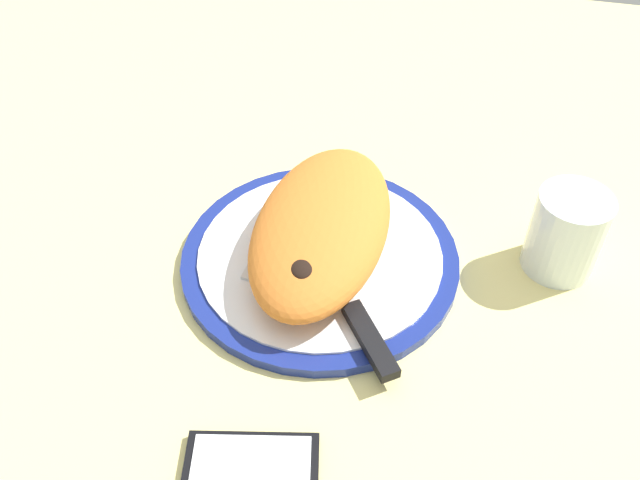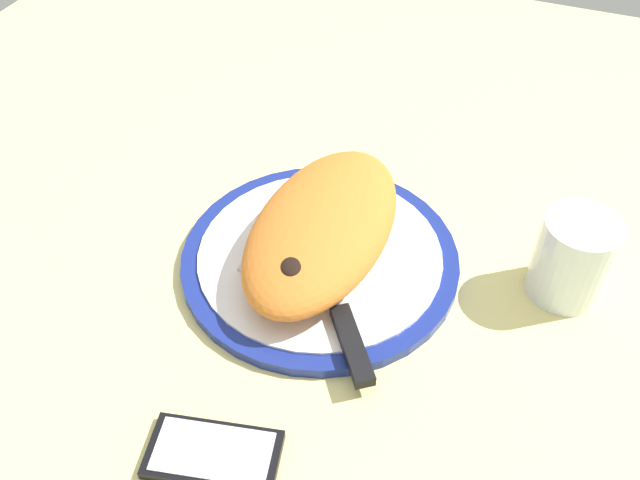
{
  "view_description": "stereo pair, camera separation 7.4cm",
  "coord_description": "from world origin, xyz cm",
  "px_view_note": "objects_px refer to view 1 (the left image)",
  "views": [
    {
      "loc": [
        51.35,
        12.34,
        56.02
      ],
      "look_at": [
        0.0,
        0.0,
        3.58
      ],
      "focal_mm": 38.21,
      "sensor_mm": 36.0,
      "label": 1
    },
    {
      "loc": [
        49.11,
        19.42,
        56.02
      ],
      "look_at": [
        0.0,
        0.0,
        3.58
      ],
      "focal_mm": 38.21,
      "sensor_mm": 36.0,
      "label": 2
    }
  ],
  "objects_px": {
    "plate": "(320,258)",
    "smartphone": "(254,466)",
    "knife": "(355,314)",
    "water_glass": "(565,237)",
    "calzone": "(318,226)",
    "fork": "(274,236)"
  },
  "relations": [
    {
      "from": "smartphone",
      "to": "knife",
      "type": "bearing_deg",
      "value": 163.01
    },
    {
      "from": "knife",
      "to": "smartphone",
      "type": "distance_m",
      "value": 0.18
    },
    {
      "from": "calzone",
      "to": "smartphone",
      "type": "relative_size",
      "value": 2.16
    },
    {
      "from": "plate",
      "to": "smartphone",
      "type": "relative_size",
      "value": 2.44
    },
    {
      "from": "fork",
      "to": "smartphone",
      "type": "bearing_deg",
      "value": 12.43
    },
    {
      "from": "calzone",
      "to": "fork",
      "type": "relative_size",
      "value": 1.54
    },
    {
      "from": "calzone",
      "to": "fork",
      "type": "height_order",
      "value": "calzone"
    },
    {
      "from": "plate",
      "to": "knife",
      "type": "xyz_separation_m",
      "value": [
        0.08,
        0.06,
        0.01
      ]
    },
    {
      "from": "plate",
      "to": "smartphone",
      "type": "distance_m",
      "value": 0.25
    },
    {
      "from": "plate",
      "to": "water_glass",
      "type": "relative_size",
      "value": 3.18
    },
    {
      "from": "fork",
      "to": "knife",
      "type": "relative_size",
      "value": 0.86
    },
    {
      "from": "calzone",
      "to": "water_glass",
      "type": "relative_size",
      "value": 2.81
    },
    {
      "from": "plate",
      "to": "calzone",
      "type": "relative_size",
      "value": 1.13
    },
    {
      "from": "plate",
      "to": "calzone",
      "type": "xyz_separation_m",
      "value": [
        -0.01,
        -0.0,
        0.04
      ]
    },
    {
      "from": "plate",
      "to": "knife",
      "type": "height_order",
      "value": "knife"
    },
    {
      "from": "fork",
      "to": "knife",
      "type": "height_order",
      "value": "knife"
    },
    {
      "from": "fork",
      "to": "water_glass",
      "type": "distance_m",
      "value": 0.32
    },
    {
      "from": "knife",
      "to": "water_glass",
      "type": "xyz_separation_m",
      "value": [
        -0.14,
        0.2,
        0.02
      ]
    },
    {
      "from": "smartphone",
      "to": "calzone",
      "type": "bearing_deg",
      "value": -178.67
    },
    {
      "from": "knife",
      "to": "water_glass",
      "type": "relative_size",
      "value": 2.12
    },
    {
      "from": "smartphone",
      "to": "water_glass",
      "type": "relative_size",
      "value": 1.3
    },
    {
      "from": "water_glass",
      "to": "fork",
      "type": "bearing_deg",
      "value": -81.33
    }
  ]
}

